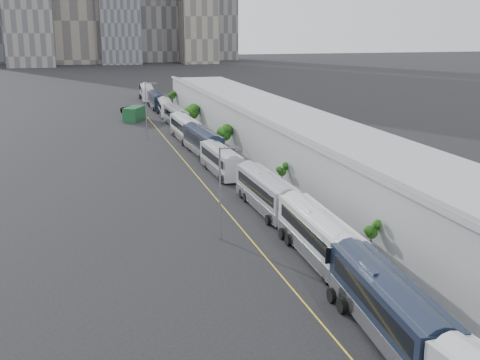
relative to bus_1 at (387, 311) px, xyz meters
name	(u,v)px	position (x,y,z in m)	size (l,w,h in m)	color
sidewalk	(295,186)	(7.24, 35.79, -1.66)	(10.00, 170.00, 0.12)	gray
lane_line	(211,192)	(-3.26, 35.79, -1.71)	(0.12, 160.00, 0.02)	gold
depot	(326,156)	(11.24, 35.79, 1.80)	(12.45, 160.40, 7.20)	gray
bus_1	(387,311)	(0.00, 0.00, 0.00)	(3.98, 14.09, 4.07)	black
bus_2	(318,239)	(0.91, 13.26, -0.01)	(3.22, 13.90, 4.04)	#BDBDBF
bus_3	(266,195)	(0.89, 27.54, -0.06)	(2.99, 13.47, 3.92)	gray
bus_4	(221,163)	(0.00, 44.29, -0.18)	(2.97, 12.53, 3.64)	#9D9EA7
bus_5	(203,144)	(0.21, 56.89, -0.02)	(3.51, 13.89, 4.02)	#151E2F
bus_6	(186,130)	(-0.09, 69.67, -0.03)	(3.15, 13.76, 4.00)	silver
bus_7	(176,118)	(0.75, 84.54, -0.14)	(3.02, 12.89, 3.74)	slate
bus_8	(165,109)	(0.82, 99.60, -0.22)	(3.29, 12.29, 3.55)	silver
bus_9	(156,102)	(0.55, 111.90, -0.12)	(2.89, 12.97, 3.79)	black
bus_10	(147,94)	(0.33, 128.71, 0.01)	(3.71, 14.16, 4.09)	silver
tree_1	(371,232)	(4.53, 10.98, 1.04)	(1.03, 1.03, 3.38)	black
tree_2	(282,171)	(4.54, 32.97, 0.97)	(1.01, 1.01, 3.31)	black
tree_3	(224,132)	(3.95, 58.34, 1.38)	(2.19, 2.19, 4.21)	black
tree_4	(192,111)	(3.69, 83.68, 1.38)	(2.70, 2.70, 4.45)	black
tree_5	(172,96)	(4.31, 111.45, 1.23)	(1.47, 1.47, 3.72)	black
street_lamp_near	(222,187)	(-5.72, 19.93, 3.25)	(2.04, 0.22, 8.57)	#59595E
street_lamp_far	(147,107)	(-6.27, 71.60, 3.86)	(2.04, 0.22, 9.76)	#59595E
shipping_container	(134,114)	(-6.37, 93.93, -0.29)	(2.71, 6.84, 2.85)	#133F1F
suv	(131,110)	(-5.99, 104.60, -0.87)	(2.80, 6.08, 1.69)	black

